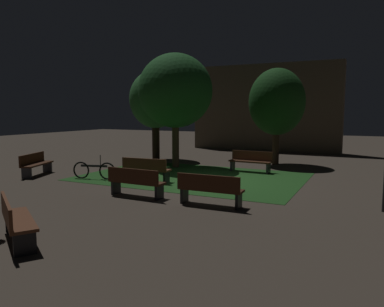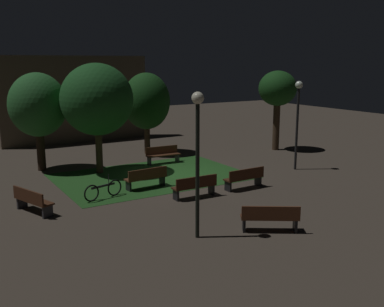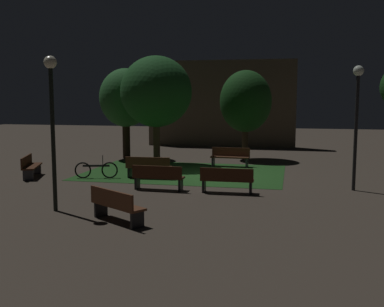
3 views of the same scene
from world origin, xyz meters
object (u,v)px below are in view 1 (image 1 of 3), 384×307
bench_corner (251,161)px  tree_tall_center (175,91)px  tree_near_wall (155,100)px  tree_right_canopy (277,102)px  bench_back_row (15,219)px  bench_lawn_edge (210,189)px  bench_front_left (135,181)px  bench_near_trees (146,169)px  bicycle (94,170)px  bench_by_lamp (35,163)px

bench_corner → tree_tall_center: (-3.52, -0.23, 3.00)m
tree_near_wall → tree_right_canopy: 6.26m
tree_tall_center → bench_corner: bearing=3.7°
bench_back_row → bench_lawn_edge: bearing=61.5°
bench_back_row → tree_near_wall: 12.98m
bench_front_left → bench_near_trees: bearing=115.7°
bench_front_left → tree_tall_center: tree_tall_center is taller
bench_near_trees → bicycle: bicycle is taller
bench_by_lamp → tree_tall_center: 6.68m
bench_lawn_edge → tree_tall_center: bearing=125.9°
bench_corner → tree_tall_center: tree_tall_center is taller
bench_lawn_edge → bench_near_trees: bearing=147.9°
bench_lawn_edge → bicycle: size_ratio=1.07×
bench_front_left → bench_corner: size_ratio=0.99×
bench_front_left → tree_near_wall: bearing=117.5°
bench_by_lamp → tree_near_wall: tree_near_wall is taller
bench_corner → bench_back_row: size_ratio=1.03×
tree_right_canopy → bench_front_left: bearing=-103.8°
bench_front_left → bench_near_trees: same height
bench_front_left → bicycle: bicycle is taller
bench_corner → tree_near_wall: bearing=163.5°
bench_lawn_edge → bench_back_row: size_ratio=1.02×
bench_corner → bench_near_trees: size_ratio=1.00×
bench_by_lamp → bicycle: bicycle is taller
bench_near_trees → tree_tall_center: size_ratio=0.35×
bench_front_left → bench_back_row: bearing=-88.4°
bench_front_left → bicycle: size_ratio=1.07×
bench_corner → tree_near_wall: tree_near_wall is taller
tree_near_wall → bicycle: size_ratio=2.80×
bench_back_row → bicycle: bearing=118.1°
tree_near_wall → bench_back_row: bearing=-70.9°
bench_lawn_edge → tree_tall_center: (-4.21, 5.80, 3.00)m
bench_corner → bicycle: bicycle is taller
tree_tall_center → bicycle: bearing=-108.0°
bench_lawn_edge → tree_near_wall: 10.43m
bench_lawn_edge → bicycle: 5.79m
bench_corner → tree_tall_center: 4.63m
bench_corner → bench_back_row: same height
bench_lawn_edge → tree_near_wall: size_ratio=0.38×
tree_tall_center → bicycle: size_ratio=3.07×
bench_front_left → tree_tall_center: bearing=107.0°
bench_near_trees → bicycle: size_ratio=1.08×
bench_lawn_edge → bicycle: bearing=162.4°
bench_by_lamp → bench_corner: same height
tree_near_wall → tree_tall_center: (2.25, -1.94, 0.31)m
bench_by_lamp → bench_corner: (7.56, 4.62, 0.00)m
bench_by_lamp → bench_lawn_edge: bearing=-9.7°
bench_back_row → bicycle: bicycle is taller
bench_front_left → tree_tall_center: 6.77m
bench_corner → bench_near_trees: bearing=-125.8°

